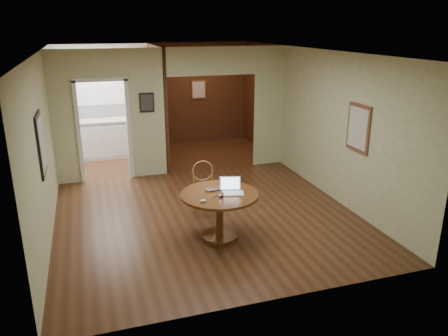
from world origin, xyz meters
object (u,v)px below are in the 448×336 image
object	(u,v)px
dining_table	(219,205)
chair	(204,186)
closed_laptop	(217,190)
open_laptop	(232,188)

from	to	relation	value
dining_table	chair	distance (m)	0.94
dining_table	closed_laptop	size ratio (longest dim) A/B	3.64
chair	open_laptop	distance (m)	1.00
chair	open_laptop	xyz separation A→B (m)	(0.18, -0.95, 0.27)
dining_table	open_laptop	size ratio (longest dim) A/B	3.17
dining_table	closed_laptop	bearing A→B (deg)	92.58
dining_table	chair	world-z (taller)	chair
dining_table	closed_laptop	distance (m)	0.23
open_laptop	closed_laptop	xyz separation A→B (m)	(-0.19, 0.13, -0.05)
dining_table	chair	xyz separation A→B (m)	(0.01, 0.93, -0.02)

